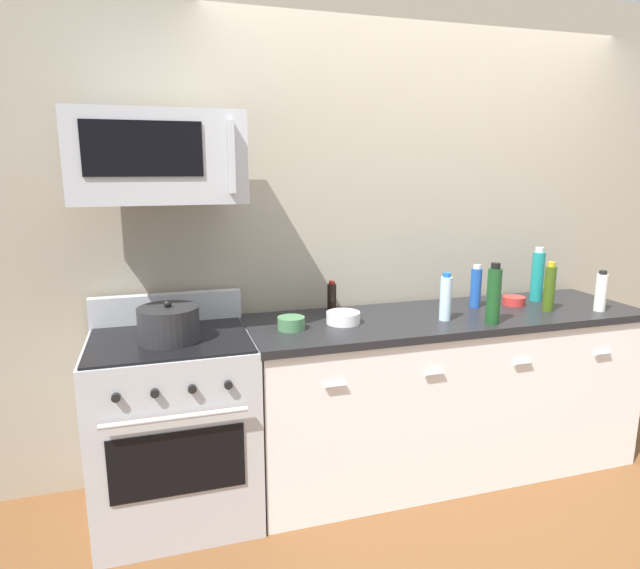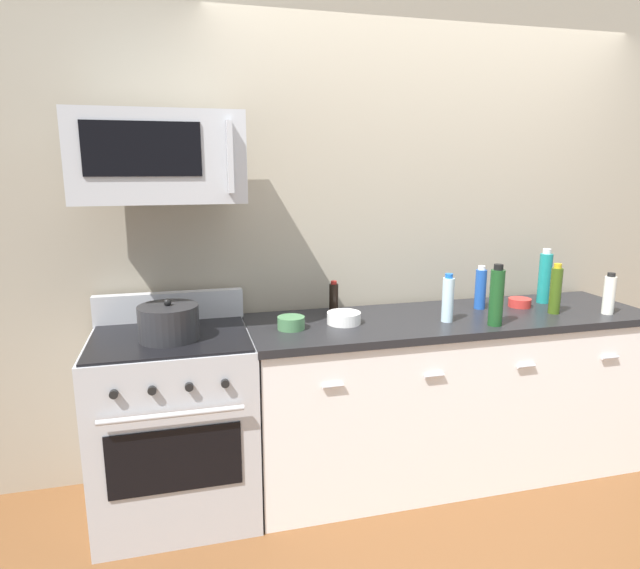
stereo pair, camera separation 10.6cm
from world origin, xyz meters
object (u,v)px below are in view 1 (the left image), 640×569
(bottle_water_clear, at_px, (446,298))
(bowl_red_small, at_px, (514,300))
(stockpot, at_px, (169,324))
(range_oven, at_px, (175,426))
(bowl_white_ceramic, at_px, (343,317))
(bottle_soda_blue, at_px, (476,287))
(bowl_green_glaze, at_px, (291,323))
(bottle_olive_oil, at_px, (549,288))
(bottle_soy_sauce_dark, at_px, (332,299))
(bottle_vinegar_white, at_px, (601,292))
(bottle_sparkling_teal, at_px, (537,275))
(bottle_wine_green, at_px, (494,295))
(microwave, at_px, (158,158))

(bottle_water_clear, bearing_deg, bowl_red_small, 17.51)
(bowl_red_small, bearing_deg, stockpot, -176.32)
(bowl_red_small, relative_size, stockpot, 0.46)
(range_oven, xyz_separation_m, bowl_white_ceramic, (0.87, -0.01, 0.48))
(bottle_soda_blue, bearing_deg, bowl_green_glaze, -173.75)
(bottle_water_clear, bearing_deg, bowl_white_ceramic, 169.91)
(range_oven, relative_size, bottle_olive_oil, 3.85)
(bottle_soy_sauce_dark, height_order, bowl_green_glaze, bottle_soy_sauce_dark)
(bottle_vinegar_white, relative_size, bottle_sparkling_teal, 0.71)
(bottle_soy_sauce_dark, distance_m, stockpot, 0.89)
(bottle_olive_oil, distance_m, stockpot, 2.05)
(bottle_olive_oil, height_order, bowl_green_glaze, bottle_olive_oil)
(bottle_soda_blue, xyz_separation_m, bowl_white_ceramic, (-0.84, -0.10, -0.09))
(bowl_white_ceramic, height_order, stockpot, stockpot)
(bottle_vinegar_white, relative_size, bottle_soda_blue, 0.93)
(bottle_sparkling_teal, height_order, bowl_green_glaze, bottle_sparkling_teal)
(range_oven, bearing_deg, bowl_green_glaze, -2.99)
(bottle_olive_oil, bearing_deg, bowl_green_glaze, 177.20)
(bottle_olive_oil, xyz_separation_m, stockpot, (-2.05, 0.05, -0.05))
(bottle_olive_oil, bearing_deg, bowl_red_small, 118.67)
(bottle_soy_sauce_dark, height_order, bowl_red_small, bottle_soy_sauce_dark)
(bottle_soy_sauce_dark, bearing_deg, bottle_wine_green, -28.47)
(bottle_soda_blue, relative_size, bottle_soy_sauce_dark, 1.31)
(bottle_olive_oil, bearing_deg, range_oven, 177.14)
(bottle_olive_oil, distance_m, bowl_white_ceramic, 1.19)
(bottle_wine_green, height_order, bottle_olive_oil, bottle_wine_green)
(bowl_green_glaze, height_order, stockpot, stockpot)
(bowl_green_glaze, bearing_deg, range_oven, 177.01)
(bottle_wine_green, distance_m, bowl_white_ceramic, 0.78)
(microwave, distance_m, stockpot, 0.75)
(bottle_soy_sauce_dark, bearing_deg, bottle_water_clear, -27.26)
(bottle_vinegar_white, height_order, stockpot, bottle_vinegar_white)
(bottle_sparkling_teal, height_order, stockpot, bottle_sparkling_teal)
(microwave, xyz_separation_m, bottle_soy_sauce_dark, (0.86, 0.13, -0.74))
(bottle_soda_blue, height_order, bottle_wine_green, bottle_wine_green)
(bottle_sparkling_teal, height_order, bowl_white_ceramic, bottle_sparkling_teal)
(bowl_white_ceramic, bearing_deg, bottle_water_clear, -10.09)
(bottle_soy_sauce_dark, height_order, stockpot, stockpot)
(range_oven, xyz_separation_m, bottle_water_clear, (1.40, -0.10, 0.57))
(bowl_green_glaze, distance_m, stockpot, 0.59)
(bowl_red_small, relative_size, bowl_green_glaze, 0.94)
(bottle_water_clear, relative_size, bottle_olive_oil, 0.91)
(bottle_wine_green, bearing_deg, bowl_red_small, 40.55)
(bottle_olive_oil, bearing_deg, stockpot, 178.63)
(bottle_olive_oil, distance_m, bottle_soy_sauce_dark, 1.22)
(range_oven, relative_size, bottle_soy_sauce_dark, 5.68)
(bottle_water_clear, distance_m, stockpot, 1.40)
(bottle_soy_sauce_dark, bearing_deg, bowl_red_small, -5.36)
(bottle_sparkling_teal, bearing_deg, range_oven, -176.70)
(bottle_soda_blue, xyz_separation_m, bottle_sparkling_teal, (0.44, 0.03, 0.04))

